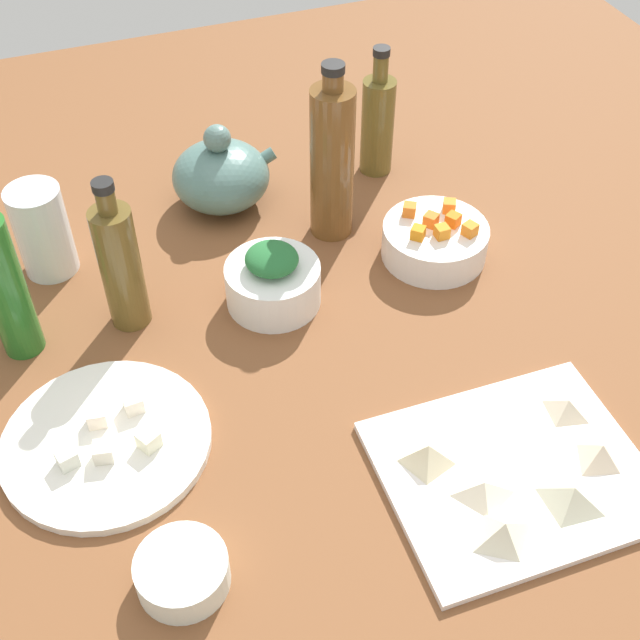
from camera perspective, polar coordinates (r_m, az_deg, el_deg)
name	(u,v)px	position (r cm, az deg, el deg)	size (l,w,h in cm)	color
tabletop	(320,355)	(110.37, 0.00, -2.39)	(190.00, 190.00, 3.00)	brown
cutting_board	(514,472)	(98.77, 13.08, -10.05)	(29.48, 24.44, 1.00)	white
plate_tofu	(106,442)	(101.76, -14.37, -8.05)	(24.56, 24.56, 1.20)	white
bowl_greens	(273,284)	(113.58, -3.22, 2.43)	(12.96, 12.96, 6.11)	white
bowl_carrots	(435,241)	(122.27, 7.82, 5.33)	(15.21, 15.21, 5.10)	white
bowl_small_side	(182,572)	(89.29, -9.38, -16.61)	(9.61, 9.61, 3.79)	white
teapot	(221,175)	(130.56, -6.76, 9.81)	(16.48, 14.88, 13.76)	#4D706A
bottle_0	(378,123)	(135.85, 3.95, 13.28)	(5.24, 5.24, 21.30)	brown
bottle_1	(332,162)	(120.27, 0.82, 10.75)	(6.33, 6.33, 27.11)	brown
bottle_2	(4,285)	(108.86, -20.78, 2.28)	(5.16, 5.16, 25.72)	#246823
bottle_3	(120,265)	(109.53, -13.47, 3.67)	(5.37, 5.37, 22.39)	brown
drinking_glass_0	(42,231)	(122.54, -18.41, 5.80)	(7.56, 7.56, 13.48)	white
carrot_cube_0	(442,232)	(118.58, 8.32, 5.97)	(1.80, 1.80, 1.80)	orange
carrot_cube_1	(431,220)	(120.50, 7.58, 6.79)	(1.80, 1.80, 1.80)	orange
carrot_cube_2	(409,210)	(122.01, 6.12, 7.49)	(1.80, 1.80, 1.80)	orange
carrot_cube_3	(453,220)	(120.97, 9.07, 6.77)	(1.80, 1.80, 1.80)	orange
carrot_cube_4	(418,233)	(117.98, 6.71, 5.93)	(1.80, 1.80, 1.80)	orange
carrot_cube_5	(470,229)	(119.63, 10.19, 6.10)	(1.80, 1.80, 1.80)	orange
carrot_cube_6	(449,206)	(123.45, 8.81, 7.69)	(1.80, 1.80, 1.80)	orange
chopped_greens_mound	(272,259)	(110.56, -3.31, 4.18)	(7.29, 7.13, 3.03)	#246531
tofu_cube_0	(97,417)	(102.15, -14.98, -6.40)	(2.20, 2.20, 2.20)	#F2E0CA
tofu_cube_1	(67,458)	(99.34, -16.89, -9.00)	(2.20, 2.20, 2.20)	silver
tofu_cube_2	(103,452)	(98.78, -14.56, -8.69)	(2.20, 2.20, 2.20)	silver
tofu_cube_3	(133,403)	(102.49, -12.62, -5.56)	(2.20, 2.20, 2.20)	white
tofu_cube_4	(149,440)	(98.63, -11.61, -8.03)	(2.20, 2.20, 2.20)	#F2EFCC
dumpling_0	(504,531)	(91.95, 12.42, -13.87)	(5.27, 4.55, 2.83)	beige
dumpling_1	(601,452)	(100.82, 18.61, -8.54)	(4.84, 4.14, 2.55)	beige
dumpling_2	(483,488)	(94.86, 11.09, -11.20)	(5.28, 4.61, 2.14)	beige
dumpling_3	(428,454)	(95.92, 7.36, -9.06)	(4.82, 4.40, 3.13)	beige
dumpling_4	(567,406)	(104.24, 16.51, -5.66)	(4.36, 4.01, 2.19)	beige
dumpling_5	(572,495)	(96.25, 16.84, -11.37)	(5.62, 5.14, 2.77)	beige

